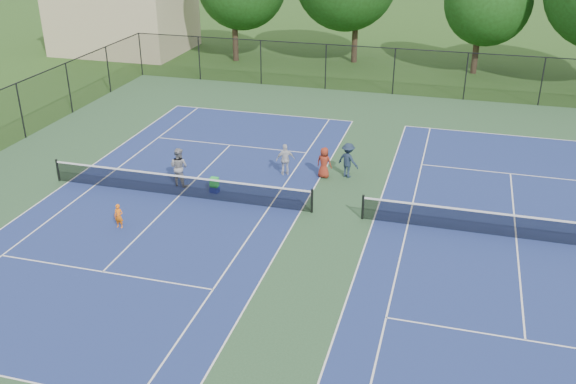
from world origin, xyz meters
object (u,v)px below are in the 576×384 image
(child_player, at_px, (119,216))
(ball_hopper, at_px, (214,182))
(bystander_a, at_px, (285,160))
(ball_crate, at_px, (215,189))
(instructor, at_px, (179,167))
(bystander_c, at_px, (324,163))
(clapboard_house, at_px, (123,12))
(bystander_b, at_px, (348,160))

(child_player, relative_size, ball_hopper, 2.36)
(bystander_a, relative_size, ball_crate, 4.12)
(ball_crate, distance_m, ball_hopper, 0.35)
(child_player, relative_size, instructor, 0.56)
(instructor, distance_m, ball_hopper, 1.85)
(instructor, height_order, ball_hopper, instructor)
(bystander_c, bearing_deg, child_player, 57.01)
(clapboard_house, xyz_separation_m, child_player, (14.96, -28.29, -2.59))
(bystander_c, distance_m, ball_crate, 5.20)
(clapboard_house, height_order, instructor, clapboard_house)
(bystander_a, bearing_deg, clapboard_house, -73.44)
(ball_hopper, bearing_deg, clapboard_house, 125.61)
(clapboard_house, distance_m, ball_hopper, 29.92)
(clapboard_house, relative_size, ball_hopper, 25.37)
(clapboard_house, relative_size, bystander_b, 6.52)
(bystander_a, bearing_deg, bystander_c, 159.47)
(bystander_a, bearing_deg, bystander_b, 164.41)
(bystander_b, bearing_deg, bystander_c, 44.05)
(child_player, xyz_separation_m, bystander_a, (4.87, 6.78, 0.25))
(bystander_b, bearing_deg, child_player, 68.84)
(ball_hopper, bearing_deg, bystander_b, 31.49)
(bystander_c, bearing_deg, ball_crate, 45.03)
(instructor, relative_size, ball_hopper, 4.19)
(bystander_c, height_order, ball_crate, bystander_c)
(bystander_c, relative_size, ball_hopper, 3.44)
(child_player, xyz_separation_m, instructor, (0.62, 4.36, 0.39))
(clapboard_house, xyz_separation_m, ball_crate, (17.36, -24.23, -2.95))
(ball_crate, xyz_separation_m, ball_hopper, (0.00, 0.00, 0.35))
(child_player, distance_m, ball_crate, 4.73)
(child_player, relative_size, bystander_c, 0.69)
(bystander_b, distance_m, ball_crate, 6.27)
(clapboard_house, xyz_separation_m, bystander_c, (21.63, -21.33, -2.36))
(instructor, distance_m, bystander_b, 7.69)
(ball_crate, bearing_deg, child_player, -120.66)
(bystander_c, bearing_deg, instructor, 34.09)
(child_player, distance_m, bystander_a, 8.35)
(instructor, height_order, ball_crate, instructor)
(child_player, bearing_deg, instructor, 79.61)
(clapboard_house, bearing_deg, bystander_b, -42.77)
(clapboard_house, distance_m, child_player, 32.10)
(bystander_b, relative_size, ball_hopper, 3.89)
(ball_hopper, bearing_deg, bystander_c, 34.21)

